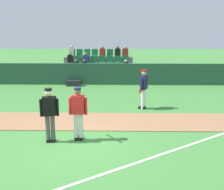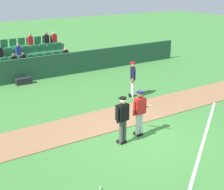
{
  "view_description": "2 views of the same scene",
  "coord_description": "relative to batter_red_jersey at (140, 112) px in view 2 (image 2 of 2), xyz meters",
  "views": [
    {
      "loc": [
        1.38,
        -8.31,
        3.59
      ],
      "look_at": [
        1.17,
        2.12,
        1.08
      ],
      "focal_mm": 45.44,
      "sensor_mm": 36.0,
      "label": 1
    },
    {
      "loc": [
        -6.75,
        -8.47,
        5.5
      ],
      "look_at": [
        0.32,
        2.46,
        0.95
      ],
      "focal_mm": 52.43,
      "sensor_mm": 36.0,
      "label": 2
    }
  ],
  "objects": [
    {
      "name": "ground_plane",
      "position": [
        -0.14,
        -0.31,
        -0.97
      ],
      "size": [
        80.0,
        80.0,
        0.0
      ],
      "primitive_type": "plane",
      "color": "#42843A"
    },
    {
      "name": "infield_dirt_path",
      "position": [
        -0.14,
        1.87,
        -0.95
      ],
      "size": [
        28.0,
        2.14,
        0.03
      ],
      "primitive_type": "cube",
      "color": "#9E704C",
      "rests_on": "ground"
    },
    {
      "name": "foul_line_chalk",
      "position": [
        2.86,
        -0.81,
        -0.96
      ],
      "size": [
        9.83,
        7.05,
        0.01
      ],
      "primitive_type": "cube",
      "rotation": [
        0.0,
        0.0,
        0.62
      ],
      "color": "white",
      "rests_on": "ground"
    },
    {
      "name": "dugout_fence",
      "position": [
        -0.14,
        9.15,
        -0.29
      ],
      "size": [
        20.0,
        0.16,
        1.36
      ],
      "primitive_type": "cube",
      "color": "#234C38",
      "rests_on": "ground"
    },
    {
      "name": "stadium_bleachers",
      "position": [
        -0.14,
        11.03,
        -0.33
      ],
      "size": [
        5.0,
        2.95,
        2.3
      ],
      "color": "slate",
      "rests_on": "ground"
    },
    {
      "name": "batter_red_jersey",
      "position": [
        0.0,
        0.0,
        0.0
      ],
      "size": [
        0.69,
        0.78,
        1.76
      ],
      "color": "silver",
      "rests_on": "ground"
    },
    {
      "name": "umpire_home_plate",
      "position": [
        -0.88,
        -0.17,
        0.03
      ],
      "size": [
        0.58,
        0.35,
        1.76
      ],
      "color": "#4C4C4C",
      "rests_on": "ground"
    },
    {
      "name": "runner_navy_jersey",
      "position": [
        2.39,
        3.7,
        -0.01
      ],
      "size": [
        0.47,
        0.59,
        1.76
      ],
      "color": "white",
      "rests_on": "ground"
    },
    {
      "name": "baseball",
      "position": [
        -2.95,
        -2.09,
        -0.93
      ],
      "size": [
        0.07,
        0.07,
        0.07
      ],
      "primitive_type": "sphere",
      "color": "white",
      "rests_on": "ground"
    },
    {
      "name": "equipment_bag",
      "position": [
        -1.5,
        8.7,
        -0.79
      ],
      "size": [
        0.9,
        0.36,
        0.36
      ],
      "primitive_type": "cube",
      "color": "#232328",
      "rests_on": "ground"
    }
  ]
}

